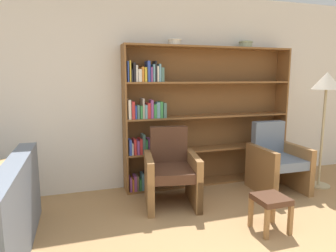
% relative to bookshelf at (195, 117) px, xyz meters
% --- Properties ---
extents(wall_back, '(12.00, 0.06, 2.75)m').
position_rel_bookshelf_xyz_m(wall_back, '(-0.36, 0.16, 0.37)').
color(wall_back, silver).
rests_on(wall_back, ground).
extents(bookshelf, '(2.52, 0.30, 2.01)m').
position_rel_bookshelf_xyz_m(bookshelf, '(0.00, 0.00, 0.00)').
color(bookshelf, brown).
rests_on(bookshelf, ground).
extents(bowl_copper, '(0.19, 0.19, 0.08)m').
position_rel_bookshelf_xyz_m(bowl_copper, '(-0.32, -0.03, 1.05)').
color(bowl_copper, silver).
rests_on(bowl_copper, bookshelf).
extents(bowl_stoneware, '(0.21, 0.21, 0.09)m').
position_rel_bookshelf_xyz_m(bowl_stoneware, '(0.78, -0.03, 1.06)').
color(bowl_stoneware, gray).
rests_on(bowl_stoneware, bookshelf).
extents(armchair_leather, '(0.75, 0.78, 0.95)m').
position_rel_bookshelf_xyz_m(armchair_leather, '(-0.56, -0.59, -0.59)').
color(armchair_leather, olive).
rests_on(armchair_leather, ground).
extents(armchair_cushioned, '(0.65, 0.69, 0.95)m').
position_rel_bookshelf_xyz_m(armchair_cushioned, '(1.01, -0.59, -0.59)').
color(armchair_cushioned, olive).
rests_on(armchair_cushioned, ground).
extents(floor_lamp, '(0.40, 0.40, 1.65)m').
position_rel_bookshelf_xyz_m(floor_lamp, '(1.71, -0.66, 0.43)').
color(floor_lamp, tan).
rests_on(floor_lamp, ground).
extents(footstool, '(0.32, 0.32, 0.38)m').
position_rel_bookshelf_xyz_m(footstool, '(0.21, -1.56, -0.70)').
color(footstool, olive).
rests_on(footstool, ground).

